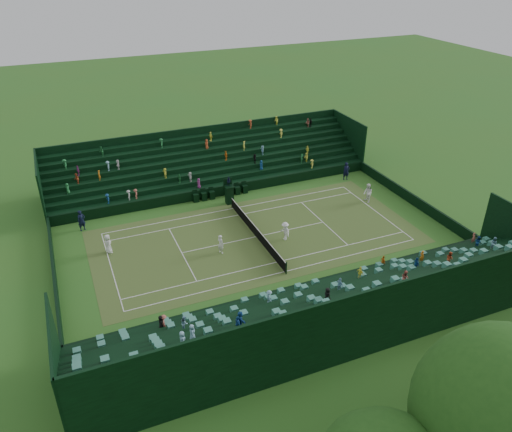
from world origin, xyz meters
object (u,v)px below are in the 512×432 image
(tennis_net, at_px, (256,231))
(player_near_west, at_px, (108,244))
(player_near_east, at_px, (221,244))
(player_far_west, at_px, (368,193))
(umpire_chair, at_px, (229,192))
(player_far_east, at_px, (285,231))

(tennis_net, distance_m, player_near_west, 11.91)
(player_near_east, bearing_deg, player_near_west, 41.72)
(tennis_net, xyz_separation_m, player_far_west, (-1.86, 12.22, 0.40))
(player_near_west, xyz_separation_m, player_near_east, (3.45, 8.18, 0.00))
(umpire_chair, xyz_separation_m, player_far_east, (7.94, 1.98, -0.34))
(player_near_west, bearing_deg, player_far_west, -103.15)
(player_near_east, distance_m, player_far_east, 5.56)
(umpire_chair, distance_m, player_near_east, 8.58)
(umpire_chair, height_order, player_far_east, umpire_chair)
(player_far_west, bearing_deg, player_near_west, -86.92)
(tennis_net, bearing_deg, player_far_west, 98.65)
(player_far_west, distance_m, player_far_east, 10.66)
(player_far_east, bearing_deg, player_near_east, -102.06)
(tennis_net, bearing_deg, umpire_chair, 179.46)
(player_near_west, xyz_separation_m, player_far_east, (3.60, 13.73, 0.00))
(tennis_net, distance_m, player_near_east, 3.71)
(umpire_chair, xyz_separation_m, player_near_east, (7.79, -3.57, -0.34))
(player_near_east, distance_m, player_far_west, 16.02)
(umpire_chair, bearing_deg, player_far_west, 68.58)
(tennis_net, height_order, player_far_west, player_far_west)
(tennis_net, height_order, umpire_chair, umpire_chair)
(player_far_east, bearing_deg, umpire_chair, -176.50)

